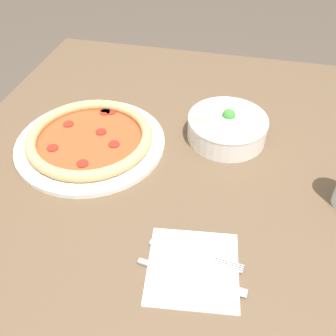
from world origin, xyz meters
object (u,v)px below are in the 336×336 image
at_px(bowl, 227,126).
at_px(knife, 186,275).
at_px(pizza, 90,139).
at_px(fork, 194,255).

xyz_separation_m(bowl, knife, (0.40, -0.02, -0.03)).
bearing_deg(pizza, fork, 49.25).
relative_size(bowl, fork, 1.11).
xyz_separation_m(pizza, bowl, (-0.10, 0.31, 0.02)).
height_order(fork, knife, same).
distance_m(pizza, bowl, 0.33).
bearing_deg(bowl, fork, -2.50).
xyz_separation_m(pizza, fork, (0.25, 0.30, -0.01)).
bearing_deg(fork, bowl, 93.85).
bearing_deg(pizza, knife, 44.23).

